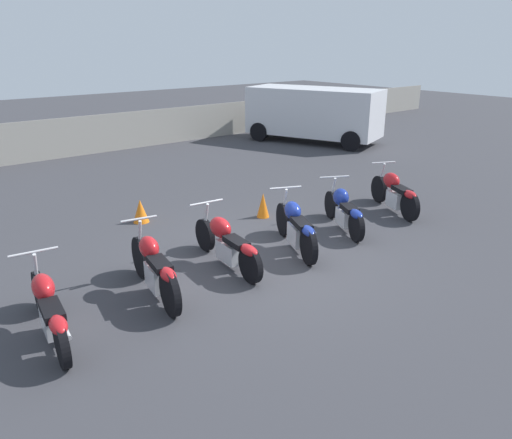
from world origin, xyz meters
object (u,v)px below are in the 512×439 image
object	(u,v)px
motorcycle_slot_0	(49,309)
motorcycle_slot_4	(344,210)
motorcycle_slot_1	(155,268)
motorcycle_slot_5	(395,192)
motorcycle_slot_2	(227,243)
motorcycle_slot_3	(296,227)
traffic_cone_far	(263,205)
parked_van	(314,112)
traffic_cone_near	(141,211)

from	to	relation	value
motorcycle_slot_0	motorcycle_slot_4	size ratio (longest dim) A/B	1.17
motorcycle_slot_1	motorcycle_slot_0	bearing A→B (deg)	-163.76
motorcycle_slot_5	motorcycle_slot_2	bearing A→B (deg)	-155.73
motorcycle_slot_0	motorcycle_slot_1	bearing A→B (deg)	13.65
motorcycle_slot_3	traffic_cone_far	bearing A→B (deg)	93.00
traffic_cone_far	motorcycle_slot_4	bearing A→B (deg)	-63.63
motorcycle_slot_1	motorcycle_slot_5	size ratio (longest dim) A/B	1.11
motorcycle_slot_2	motorcycle_slot_5	xyz separation A→B (m)	(4.62, -0.01, 0.02)
motorcycle_slot_1	motorcycle_slot_2	world-z (taller)	motorcycle_slot_1
motorcycle_slot_2	motorcycle_slot_5	distance (m)	4.62
motorcycle_slot_3	parked_van	bearing A→B (deg)	67.24
motorcycle_slot_0	motorcycle_slot_1	world-z (taller)	motorcycle_slot_1
motorcycle_slot_2	motorcycle_slot_3	xyz separation A→B (m)	(1.40, -0.21, 0.02)
motorcycle_slot_1	traffic_cone_far	distance (m)	3.92
motorcycle_slot_3	traffic_cone_far	distance (m)	1.88
motorcycle_slot_2	motorcycle_slot_3	world-z (taller)	motorcycle_slot_3
motorcycle_slot_2	motorcycle_slot_5	size ratio (longest dim) A/B	1.15
motorcycle_slot_0	motorcycle_slot_3	world-z (taller)	motorcycle_slot_3
motorcycle_slot_4	motorcycle_slot_0	bearing A→B (deg)	-150.33
motorcycle_slot_3	motorcycle_slot_4	world-z (taller)	motorcycle_slot_3
motorcycle_slot_0	motorcycle_slot_1	distance (m)	1.61
motorcycle_slot_0	motorcycle_slot_5	xyz separation A→B (m)	(7.66, 0.33, 0.03)
motorcycle_slot_5	traffic_cone_near	xyz separation A→B (m)	(-4.76, 2.92, -0.19)
motorcycle_slot_3	traffic_cone_far	size ratio (longest dim) A/B	3.56
parked_van	traffic_cone_near	world-z (taller)	parked_van
motorcycle_slot_4	motorcycle_slot_5	distance (m)	1.75
motorcycle_slot_3	parked_van	xyz separation A→B (m)	(7.66, 7.18, 0.67)
motorcycle_slot_5	motorcycle_slot_0	bearing A→B (deg)	-153.12
motorcycle_slot_4	motorcycle_slot_2	bearing A→B (deg)	-154.33
motorcycle_slot_1	parked_van	world-z (taller)	parked_van
motorcycle_slot_1	motorcycle_slot_5	distance (m)	6.07
motorcycle_slot_1	traffic_cone_near	size ratio (longest dim) A/B	4.17
motorcycle_slot_5	traffic_cone_far	xyz separation A→B (m)	(-2.54, 1.55, -0.17)
motorcycle_slot_0	parked_van	xyz separation A→B (m)	(12.10, 7.31, 0.70)
motorcycle_slot_0	parked_van	distance (m)	14.15
motorcycle_slot_4	traffic_cone_near	world-z (taller)	motorcycle_slot_4
motorcycle_slot_4	motorcycle_slot_5	size ratio (longest dim) A/B	0.97
motorcycle_slot_3	motorcycle_slot_4	size ratio (longest dim) A/B	1.06
motorcycle_slot_4	motorcycle_slot_1	bearing A→B (deg)	-151.64
motorcycle_slot_2	traffic_cone_near	bearing A→B (deg)	98.99
traffic_cone_near	motorcycle_slot_3	bearing A→B (deg)	-63.69
motorcycle_slot_0	motorcycle_slot_3	xyz separation A→B (m)	(4.44, 0.13, 0.03)
traffic_cone_far	motorcycle_slot_3	bearing A→B (deg)	-111.08
parked_van	traffic_cone_near	xyz separation A→B (m)	(-9.20, -4.06, -0.87)
parked_van	motorcycle_slot_3	bearing A→B (deg)	-157.43
motorcycle_slot_3	motorcycle_slot_4	distance (m)	1.48
motorcycle_slot_2	motorcycle_slot_3	distance (m)	1.41
parked_van	traffic_cone_far	bearing A→B (deg)	-162.71
motorcycle_slot_2	parked_van	distance (m)	11.44
motorcycle_slot_5	parked_van	distance (m)	8.30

